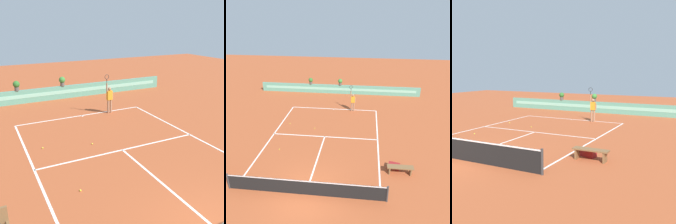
{
  "view_description": "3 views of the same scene",
  "coord_description": "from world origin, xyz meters",
  "views": [
    {
      "loc": [
        -5.6,
        -3.72,
        5.79
      ],
      "look_at": [
        0.74,
        9.0,
        1.0
      ],
      "focal_mm": 43.43,
      "sensor_mm": 36.0,
      "label": 1
    },
    {
      "loc": [
        3.02,
        -10.31,
        9.77
      ],
      "look_at": [
        0.74,
        9.0,
        1.0
      ],
      "focal_mm": 39.84,
      "sensor_mm": 36.0,
      "label": 2
    },
    {
      "loc": [
        9.94,
        -9.09,
        3.85
      ],
      "look_at": [
        0.74,
        9.0,
        1.0
      ],
      "focal_mm": 47.68,
      "sensor_mm": 36.0,
      "label": 3
    }
  ],
  "objects": [
    {
      "name": "tennis_ball_by_sideline",
      "position": [
        -1.05,
        7.61,
        0.03
      ],
      "size": [
        0.07,
        0.07,
        0.07
      ],
      "primitive_type": "sphere",
      "color": "#CCE033",
      "rests_on": "ground"
    },
    {
      "name": "potted_plant_left",
      "position": [
        -3.26,
        16.39,
        1.41
      ],
      "size": [
        0.48,
        0.48,
        0.72
      ],
      "color": "#514C47",
      "rests_on": "back_wall_barrier"
    },
    {
      "name": "tennis_ball_mid_court",
      "position": [
        -2.92,
        4.19,
        0.03
      ],
      "size": [
        0.07,
        0.07,
        0.07
      ],
      "primitive_type": "sphere",
      "color": "#CCE033",
      "rests_on": "ground"
    },
    {
      "name": "potted_plant_centre",
      "position": [
        0.12,
        16.39,
        1.41
      ],
      "size": [
        0.48,
        0.48,
        0.72
      ],
      "color": "#514C47",
      "rests_on": "back_wall_barrier"
    },
    {
      "name": "net",
      "position": [
        0.0,
        0.0,
        0.51
      ],
      "size": [
        8.92,
        0.1,
        1.0
      ],
      "color": "#333333",
      "rests_on": "ground"
    },
    {
      "name": "gear_bag",
      "position": [
        5.04,
        2.96,
        0.18
      ],
      "size": [
        0.77,
        0.53,
        0.36
      ],
      "primitive_type": "cube",
      "rotation": [
        0.0,
        0.0,
        -0.26
      ],
      "color": "maroon",
      "rests_on": "ground"
    },
    {
      "name": "tennis_player",
      "position": [
        1.85,
        11.6,
        1.05
      ],
      "size": [
        0.62,
        0.26,
        2.58
      ],
      "color": "#9E7051",
      "rests_on": "ground"
    },
    {
      "name": "court_lines",
      "position": [
        0.0,
        6.72,
        0.0
      ],
      "size": [
        8.32,
        11.94,
        0.01
      ],
      "color": "white",
      "rests_on": "ground"
    },
    {
      "name": "tennis_ball_near_baseline",
      "position": [
        -3.35,
        8.23,
        0.03
      ],
      "size": [
        0.07,
        0.07,
        0.07
      ],
      "primitive_type": "sphere",
      "color": "#CCE033",
      "rests_on": "ground"
    },
    {
      "name": "bench_courtside",
      "position": [
        5.35,
        2.47,
        0.38
      ],
      "size": [
        1.6,
        0.44,
        0.51
      ],
      "color": "brown",
      "rests_on": "ground"
    },
    {
      "name": "back_wall_barrier",
      "position": [
        0.0,
        16.39,
        0.5
      ],
      "size": [
        18.0,
        0.21,
        1.0
      ],
      "color": "#599E84",
      "rests_on": "ground"
    },
    {
      "name": "ground_plane",
      "position": [
        0.0,
        6.0,
        0.0
      ],
      "size": [
        60.0,
        60.0,
        0.0
      ],
      "primitive_type": "plane",
      "color": "#A84C28"
    }
  ]
}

